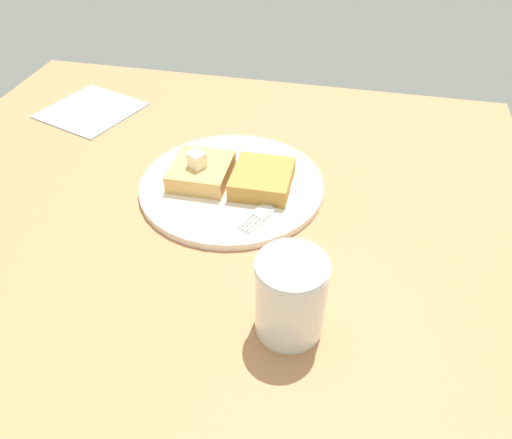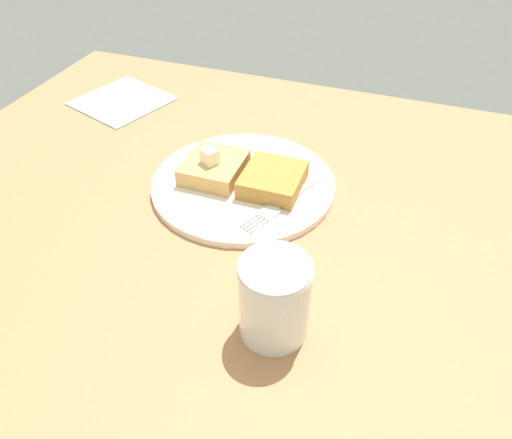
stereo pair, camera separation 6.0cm
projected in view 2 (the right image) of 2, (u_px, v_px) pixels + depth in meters
table_surface at (194, 233)px, 67.21cm from camera, size 92.91×92.91×2.97cm
plate at (243, 184)px, 72.27cm from camera, size 26.48×26.48×1.02cm
toast_slice_left at (214, 168)px, 72.26cm from camera, size 8.25×8.98×2.60cm
toast_slice_middle at (273, 180)px, 70.00cm from camera, size 8.25×8.98×2.60cm
butter_pat_primary at (210, 156)px, 70.27cm from camera, size 2.88×2.81×2.19cm
fork at (281, 204)px, 67.55cm from camera, size 7.40×15.35×0.36cm
syrup_jar at (274, 300)px, 50.33cm from camera, size 7.49×7.49×9.47cm
napkin at (122, 101)px, 92.76cm from camera, size 18.76×18.74×0.30cm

